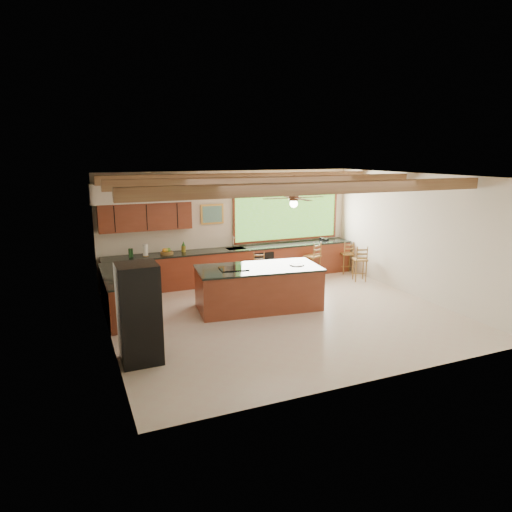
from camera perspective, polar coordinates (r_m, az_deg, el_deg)
name	(u,v)px	position (r m, az deg, el deg)	size (l,w,h in m)	color
ground	(282,314)	(10.11, 3.28, -7.27)	(7.20, 7.20, 0.00)	beige
room_shell	(263,211)	(10.10, 0.94, 5.67)	(7.27, 6.54, 3.02)	beige
counter_run	(211,271)	(11.93, -5.59, -1.85)	(7.12, 3.10, 1.23)	brown
island	(258,287)	(10.36, 0.29, -3.96)	(2.89, 1.61, 0.98)	brown
refrigerator	(139,314)	(7.88, -14.41, -6.99)	(0.68, 0.65, 1.70)	black
bar_stool_a	(259,266)	(12.00, 0.33, -1.21)	(0.41, 0.41, 0.95)	brown
bar_stool_b	(313,257)	(12.85, 7.20, -0.12)	(0.49, 0.49, 1.05)	brown
bar_stool_c	(361,260)	(12.80, 13.02, -0.53)	(0.46, 0.46, 1.00)	brown
bar_stool_d	(348,255)	(13.56, 11.41, 0.18)	(0.41, 0.41, 0.96)	brown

